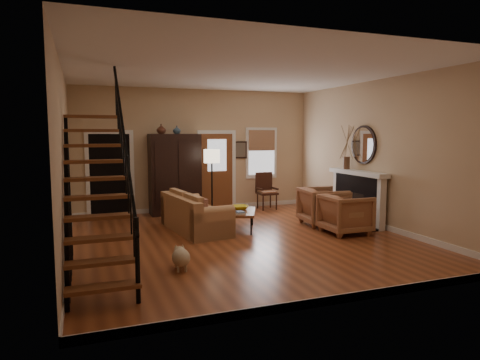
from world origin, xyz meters
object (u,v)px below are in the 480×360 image
object	(u,v)px
coffee_table	(240,220)
armchair_right	(323,206)
armoire	(175,174)
floor_lamp	(212,184)
sofa	(195,213)
side_chair	(267,191)
armchair_left	(345,214)

from	to	relation	value
coffee_table	armchair_right	distance (m)	2.00
coffee_table	armchair_right	world-z (taller)	armchair_right
armoire	coffee_table	bearing A→B (deg)	-67.99
armchair_right	floor_lamp	bearing A→B (deg)	59.53
armoire	sofa	world-z (taller)	armoire
coffee_table	sofa	bearing A→B (deg)	165.60
armoire	floor_lamp	bearing A→B (deg)	-52.00
floor_lamp	side_chair	bearing A→B (deg)	22.07
side_chair	armchair_left	bearing A→B (deg)	-83.43
armoire	coffee_table	distance (m)	2.67
sofa	side_chair	distance (m)	3.19
armoire	side_chair	xyz separation A→B (m)	(2.55, -0.20, -0.54)
floor_lamp	side_chair	distance (m)	1.99
coffee_table	floor_lamp	bearing A→B (deg)	98.80
armchair_right	side_chair	xyz separation A→B (m)	(-0.38, 2.33, 0.08)
coffee_table	side_chair	bearing A→B (deg)	53.41
sofa	coffee_table	size ratio (longest dim) A/B	1.89
armchair_right	floor_lamp	distance (m)	2.75
armoire	floor_lamp	world-z (taller)	armoire
armchair_left	armchair_right	size ratio (longest dim) A/B	0.97
armoire	armchair_right	size ratio (longest dim) A/B	2.20
coffee_table	armchair_left	size ratio (longest dim) A/B	1.19
armoire	armchair_right	world-z (taller)	armoire
coffee_table	side_chair	size ratio (longest dim) A/B	1.08
floor_lamp	armchair_right	bearing A→B (deg)	-35.88
sofa	floor_lamp	distance (m)	1.46
armoire	sofa	size ratio (longest dim) A/B	1.01
sofa	coffee_table	xyz separation A→B (m)	(0.95, -0.24, -0.18)
armoire	side_chair	bearing A→B (deg)	-4.48
armchair_right	sofa	bearing A→B (deg)	87.28
armchair_left	floor_lamp	world-z (taller)	floor_lamp
armoire	armchair_left	bearing A→B (deg)	-49.68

